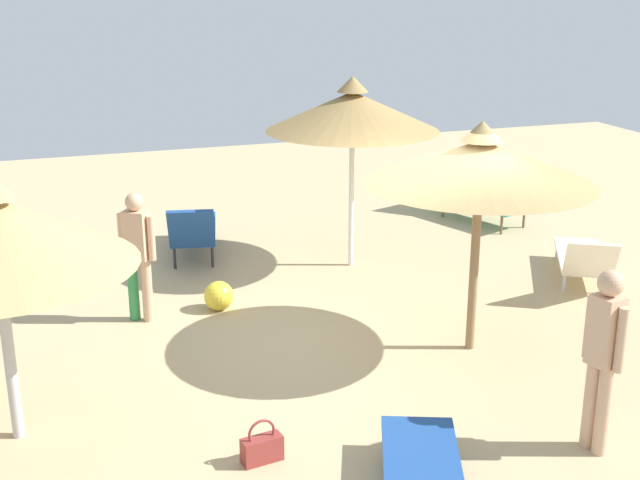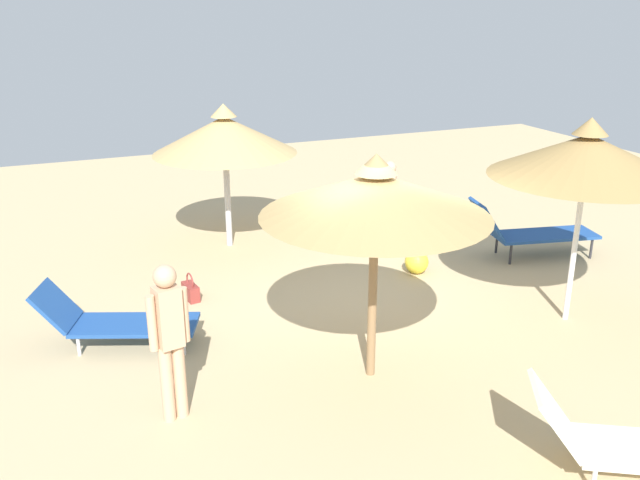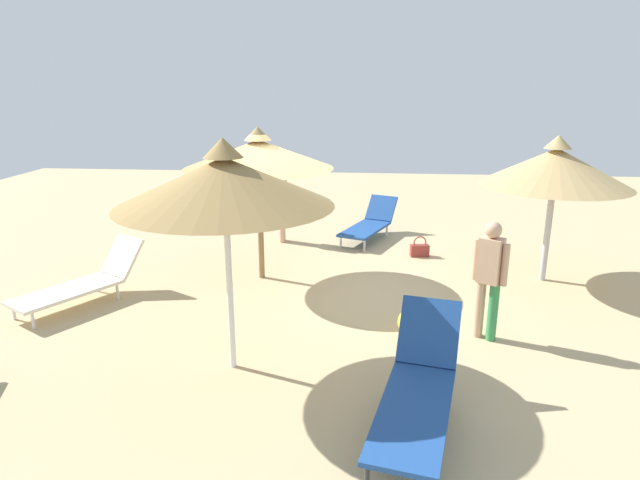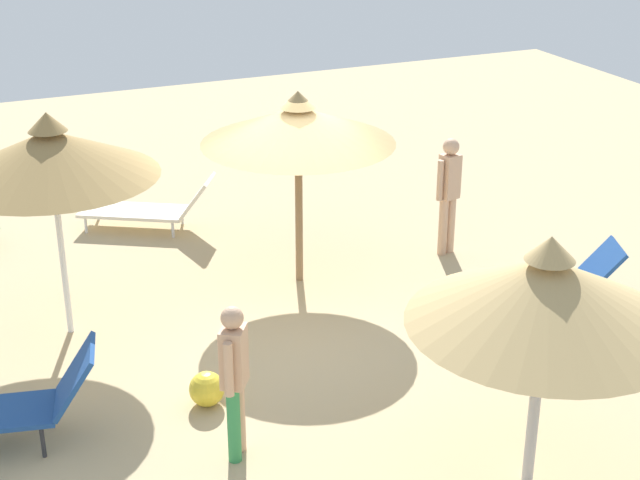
% 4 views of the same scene
% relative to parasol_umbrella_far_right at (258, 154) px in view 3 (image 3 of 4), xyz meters
% --- Properties ---
extents(ground, '(24.00, 24.00, 0.10)m').
position_rel_parasol_umbrella_far_right_xyz_m(ground, '(-0.45, -0.94, -2.22)').
color(ground, tan).
extents(parasol_umbrella_far_right, '(2.52, 2.52, 2.62)m').
position_rel_parasol_umbrella_far_right_xyz_m(parasol_umbrella_far_right, '(0.00, 0.00, 0.00)').
color(parasol_umbrella_far_right, olive).
rests_on(parasol_umbrella_far_right, ground).
extents(parasol_umbrella_back, '(2.45, 2.45, 2.50)m').
position_rel_parasol_umbrella_far_right_xyz_m(parasol_umbrella_back, '(0.33, -4.90, -0.20)').
color(parasol_umbrella_back, '#B2B2B7').
rests_on(parasol_umbrella_back, ground).
extents(parasol_umbrella_front, '(2.45, 2.45, 2.76)m').
position_rel_parasol_umbrella_far_right_xyz_m(parasol_umbrella_front, '(-3.12, -0.26, 0.10)').
color(parasol_umbrella_front, white).
rests_on(parasol_umbrella_front, ground).
extents(lounge_chair_edge, '(2.05, 1.32, 0.80)m').
position_rel_parasol_umbrella_far_right_xyz_m(lounge_chair_edge, '(2.67, -1.88, -1.83)').
color(lounge_chair_edge, '#1E478C').
rests_on(lounge_chair_edge, ground).
extents(lounge_chair_center, '(2.09, 1.59, 0.87)m').
position_rel_parasol_umbrella_far_right_xyz_m(lounge_chair_center, '(-1.38, 2.52, -1.81)').
color(lounge_chair_center, silver).
rests_on(lounge_chair_center, ground).
extents(lounge_chair_near_left, '(2.25, 1.09, 1.03)m').
position_rel_parasol_umbrella_far_right_xyz_m(lounge_chair_near_left, '(-4.16, -2.38, -1.71)').
color(lounge_chair_near_left, '#1E478C').
rests_on(lounge_chair_near_left, ground).
extents(person_standing_near_right, '(0.42, 0.27, 1.72)m').
position_rel_parasol_umbrella_far_right_xyz_m(person_standing_near_right, '(2.28, -0.00, -1.20)').
color(person_standing_near_right, tan).
rests_on(person_standing_near_right, ground).
extents(person_standing_far_right, '(0.34, 0.41, 1.63)m').
position_rel_parasol_umbrella_far_right_xyz_m(person_standing_far_right, '(-2.06, -3.45, -1.25)').
color(person_standing_far_right, '#338C4C').
rests_on(person_standing_far_right, ground).
extents(handbag, '(0.20, 0.38, 0.41)m').
position_rel_parasol_umbrella_far_right_xyz_m(handbag, '(1.48, -2.87, -2.04)').
color(handbag, maroon).
rests_on(handbag, ground).
extents(beach_ball, '(0.38, 0.38, 0.38)m').
position_rel_parasol_umbrella_far_right_xyz_m(beach_ball, '(-2.07, -2.47, -1.99)').
color(beach_ball, yellow).
rests_on(beach_ball, ground).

